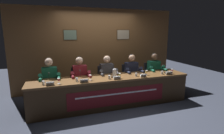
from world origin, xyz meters
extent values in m
plane|color=#383D4C|center=(0.00, 0.00, 0.00)|extent=(12.00, 12.00, 0.00)
cube|color=brown|center=(0.00, 1.45, 1.30)|extent=(5.26, 0.12, 2.60)
cube|color=#4C3319|center=(-0.86, 1.39, 1.78)|extent=(0.41, 0.02, 0.32)
cube|color=slate|center=(-0.86, 1.37, 1.78)|extent=(0.37, 0.01, 0.28)
cube|color=#4C3319|center=(0.86, 1.39, 1.78)|extent=(0.46, 0.02, 0.34)
cube|color=tan|center=(0.86, 1.37, 1.78)|extent=(0.42, 0.01, 0.30)
cube|color=brown|center=(0.00, 0.00, 0.73)|extent=(4.06, 0.78, 0.05)
cube|color=#402A16|center=(0.00, -0.37, 0.35)|extent=(4.00, 0.04, 0.70)
cube|color=#402A16|center=(-1.98, 0.00, 0.35)|extent=(0.08, 0.70, 0.70)
cube|color=#402A16|center=(1.98, 0.00, 0.35)|extent=(0.08, 0.70, 0.70)
cube|color=maroon|center=(0.04, -0.39, 0.35)|extent=(2.43, 0.01, 0.42)
cube|color=white|center=(0.04, -0.39, 0.42)|extent=(2.07, 0.00, 0.04)
cylinder|color=black|center=(-1.50, 0.49, 0.01)|extent=(0.44, 0.44, 0.02)
cylinder|color=black|center=(-1.50, 0.49, 0.23)|extent=(0.05, 0.05, 0.42)
cube|color=#232328|center=(-1.50, 0.49, 0.46)|extent=(0.44, 0.44, 0.03)
cube|color=#232328|center=(-1.50, 0.69, 0.69)|extent=(0.40, 0.05, 0.44)
cylinder|color=black|center=(-1.60, 0.14, 0.24)|extent=(0.10, 0.10, 0.47)
cylinder|color=black|center=(-1.40, 0.14, 0.24)|extent=(0.10, 0.10, 0.47)
cylinder|color=black|center=(-1.60, 0.29, 0.52)|extent=(0.13, 0.34, 0.13)
cylinder|color=black|center=(-1.40, 0.29, 0.52)|extent=(0.13, 0.34, 0.13)
cube|color=#196047|center=(-1.50, 0.46, 0.76)|extent=(0.36, 0.20, 0.48)
sphere|color=beige|center=(-1.50, 0.44, 1.14)|extent=(0.19, 0.19, 0.19)
sphere|color=gray|center=(-1.50, 0.45, 1.15)|extent=(0.17, 0.17, 0.17)
cylinder|color=#196047|center=(-1.71, 0.36, 0.78)|extent=(0.09, 0.30, 0.25)
cylinder|color=#196047|center=(-1.29, 0.36, 0.78)|extent=(0.09, 0.30, 0.25)
cylinder|color=#196047|center=(-1.71, 0.20, 0.78)|extent=(0.07, 0.24, 0.07)
cylinder|color=#196047|center=(-1.29, 0.20, 0.78)|extent=(0.07, 0.24, 0.07)
cube|color=white|center=(-1.49, -0.30, 0.79)|extent=(0.17, 0.03, 0.08)
cube|color=white|center=(-1.49, -0.27, 0.79)|extent=(0.17, 0.03, 0.08)
cube|color=black|center=(-1.49, -0.30, 0.79)|extent=(0.12, 0.01, 0.01)
cylinder|color=white|center=(-1.31, -0.21, 0.75)|extent=(0.06, 0.06, 0.00)
cylinder|color=white|center=(-1.31, -0.21, 0.78)|extent=(0.01, 0.01, 0.05)
cone|color=white|center=(-1.31, -0.21, 0.84)|extent=(0.06, 0.06, 0.06)
cylinder|color=#B21E2D|center=(-1.31, -0.21, 0.84)|extent=(0.04, 0.04, 0.04)
cylinder|color=silver|center=(-1.63, -0.19, 0.79)|extent=(0.06, 0.06, 0.08)
cylinder|color=silver|center=(-1.63, -0.19, 0.78)|extent=(0.05, 0.05, 0.05)
cylinder|color=black|center=(-1.51, -0.10, 0.76)|extent=(0.06, 0.06, 0.02)
cylinder|color=black|center=(-1.51, -0.04, 0.86)|extent=(0.01, 0.13, 0.18)
sphere|color=#2D2D2D|center=(-1.51, 0.02, 0.95)|extent=(0.03, 0.03, 0.03)
cylinder|color=black|center=(-0.75, 0.49, 0.01)|extent=(0.44, 0.44, 0.02)
cylinder|color=black|center=(-0.75, 0.49, 0.23)|extent=(0.05, 0.05, 0.42)
cube|color=#232328|center=(-0.75, 0.49, 0.46)|extent=(0.44, 0.44, 0.03)
cube|color=#232328|center=(-0.75, 0.69, 0.69)|extent=(0.40, 0.05, 0.44)
cylinder|color=black|center=(-0.85, 0.14, 0.24)|extent=(0.10, 0.10, 0.47)
cylinder|color=black|center=(-0.65, 0.14, 0.24)|extent=(0.10, 0.10, 0.47)
cylinder|color=black|center=(-0.85, 0.29, 0.52)|extent=(0.13, 0.34, 0.13)
cylinder|color=black|center=(-0.65, 0.29, 0.52)|extent=(0.13, 0.34, 0.13)
cube|color=maroon|center=(-0.75, 0.46, 0.76)|extent=(0.36, 0.20, 0.48)
sphere|color=beige|center=(-0.75, 0.44, 1.14)|extent=(0.19, 0.19, 0.19)
sphere|color=black|center=(-0.75, 0.45, 1.15)|extent=(0.17, 0.17, 0.17)
cylinder|color=maroon|center=(-0.96, 0.36, 0.78)|extent=(0.09, 0.30, 0.25)
cylinder|color=maroon|center=(-0.54, 0.36, 0.78)|extent=(0.09, 0.30, 0.25)
cylinder|color=maroon|center=(-0.96, 0.20, 0.78)|extent=(0.07, 0.24, 0.07)
cylinder|color=maroon|center=(-0.54, 0.20, 0.78)|extent=(0.07, 0.24, 0.07)
cube|color=white|center=(-0.76, -0.31, 0.79)|extent=(0.19, 0.03, 0.08)
cube|color=white|center=(-0.76, -0.28, 0.79)|extent=(0.19, 0.03, 0.08)
cube|color=black|center=(-0.76, -0.31, 0.79)|extent=(0.13, 0.01, 0.01)
cylinder|color=white|center=(-0.59, -0.14, 0.75)|extent=(0.06, 0.06, 0.00)
cylinder|color=white|center=(-0.59, -0.14, 0.78)|extent=(0.01, 0.01, 0.05)
cone|color=white|center=(-0.59, -0.14, 0.84)|extent=(0.06, 0.06, 0.06)
cylinder|color=#B21E2D|center=(-0.59, -0.14, 0.84)|extent=(0.04, 0.04, 0.04)
cylinder|color=silver|center=(-0.91, -0.16, 0.79)|extent=(0.06, 0.06, 0.08)
cylinder|color=silver|center=(-0.91, -0.16, 0.78)|extent=(0.05, 0.05, 0.05)
cylinder|color=black|center=(-0.80, -0.05, 0.76)|extent=(0.06, 0.06, 0.02)
cylinder|color=black|center=(-0.80, 0.01, 0.86)|extent=(0.01, 0.13, 0.18)
sphere|color=#2D2D2D|center=(-0.80, 0.08, 0.95)|extent=(0.03, 0.03, 0.03)
cylinder|color=black|center=(0.00, 0.49, 0.01)|extent=(0.44, 0.44, 0.02)
cylinder|color=black|center=(0.00, 0.49, 0.23)|extent=(0.05, 0.05, 0.42)
cube|color=#232328|center=(0.00, 0.49, 0.46)|extent=(0.44, 0.44, 0.03)
cube|color=#232328|center=(0.00, 0.69, 0.69)|extent=(0.40, 0.05, 0.44)
cylinder|color=black|center=(-0.10, 0.14, 0.24)|extent=(0.10, 0.10, 0.47)
cylinder|color=black|center=(0.10, 0.14, 0.24)|extent=(0.10, 0.10, 0.47)
cylinder|color=black|center=(-0.10, 0.29, 0.52)|extent=(0.13, 0.34, 0.13)
cylinder|color=black|center=(0.10, 0.29, 0.52)|extent=(0.13, 0.34, 0.13)
cube|color=#38383D|center=(0.00, 0.46, 0.76)|extent=(0.36, 0.20, 0.48)
sphere|color=beige|center=(0.00, 0.44, 1.14)|extent=(0.19, 0.19, 0.19)
sphere|color=#331E0F|center=(0.00, 0.45, 1.15)|extent=(0.17, 0.17, 0.17)
cylinder|color=#38383D|center=(-0.21, 0.36, 0.78)|extent=(0.09, 0.30, 0.25)
cylinder|color=#38383D|center=(0.21, 0.36, 0.78)|extent=(0.09, 0.30, 0.25)
cylinder|color=#38383D|center=(-0.21, 0.20, 0.78)|extent=(0.07, 0.24, 0.07)
cylinder|color=#38383D|center=(0.21, 0.20, 0.78)|extent=(0.07, 0.24, 0.07)
cube|color=white|center=(0.03, -0.30, 0.79)|extent=(0.18, 0.03, 0.08)
cube|color=white|center=(0.03, -0.26, 0.79)|extent=(0.18, 0.03, 0.08)
cube|color=black|center=(0.03, -0.30, 0.79)|extent=(0.12, 0.01, 0.01)
cylinder|color=white|center=(0.13, -0.20, 0.75)|extent=(0.06, 0.06, 0.00)
cylinder|color=white|center=(0.13, -0.20, 0.78)|extent=(0.01, 0.01, 0.05)
cone|color=white|center=(0.13, -0.20, 0.84)|extent=(0.06, 0.06, 0.06)
cylinder|color=yellow|center=(0.13, -0.20, 0.84)|extent=(0.04, 0.04, 0.04)
cylinder|color=silver|center=(-0.13, -0.18, 0.79)|extent=(0.06, 0.06, 0.08)
cylinder|color=silver|center=(-0.13, -0.18, 0.78)|extent=(0.05, 0.05, 0.05)
cylinder|color=black|center=(-0.02, -0.07, 0.76)|extent=(0.06, 0.06, 0.02)
cylinder|color=black|center=(-0.02, -0.01, 0.86)|extent=(0.01, 0.13, 0.18)
sphere|color=#2D2D2D|center=(-0.02, 0.05, 0.95)|extent=(0.03, 0.03, 0.03)
cylinder|color=black|center=(0.75, 0.49, 0.01)|extent=(0.44, 0.44, 0.02)
cylinder|color=black|center=(0.75, 0.49, 0.23)|extent=(0.05, 0.05, 0.42)
cube|color=#232328|center=(0.75, 0.49, 0.46)|extent=(0.44, 0.44, 0.03)
cube|color=#232328|center=(0.75, 0.69, 0.69)|extent=(0.40, 0.05, 0.44)
cylinder|color=black|center=(0.65, 0.14, 0.24)|extent=(0.10, 0.10, 0.47)
cylinder|color=black|center=(0.85, 0.14, 0.24)|extent=(0.10, 0.10, 0.47)
cylinder|color=black|center=(0.65, 0.29, 0.52)|extent=(0.13, 0.34, 0.13)
cylinder|color=black|center=(0.85, 0.29, 0.52)|extent=(0.13, 0.34, 0.13)
cube|color=#1E2338|center=(0.75, 0.46, 0.76)|extent=(0.36, 0.20, 0.48)
sphere|color=tan|center=(0.75, 0.44, 1.14)|extent=(0.19, 0.19, 0.19)
sphere|color=black|center=(0.75, 0.45, 1.15)|extent=(0.17, 0.17, 0.17)
cylinder|color=#1E2338|center=(0.54, 0.36, 0.78)|extent=(0.09, 0.30, 0.25)
cylinder|color=#1E2338|center=(0.96, 0.36, 0.78)|extent=(0.09, 0.30, 0.25)
cylinder|color=#1E2338|center=(0.54, 0.20, 0.78)|extent=(0.07, 0.24, 0.07)
cylinder|color=#1E2338|center=(0.96, 0.20, 0.78)|extent=(0.07, 0.24, 0.07)
cube|color=white|center=(0.73, -0.31, 0.79)|extent=(0.16, 0.03, 0.08)
cube|color=white|center=(0.73, -0.28, 0.79)|extent=(0.16, 0.03, 0.08)
cube|color=black|center=(0.73, -0.32, 0.79)|extent=(0.11, 0.01, 0.01)
cylinder|color=white|center=(0.92, -0.13, 0.75)|extent=(0.06, 0.06, 0.00)
cylinder|color=white|center=(0.92, -0.13, 0.78)|extent=(0.01, 0.01, 0.05)
cone|color=white|center=(0.92, -0.13, 0.84)|extent=(0.06, 0.06, 0.06)
cylinder|color=yellow|center=(0.92, -0.13, 0.84)|extent=(0.04, 0.04, 0.04)
cylinder|color=silver|center=(0.60, -0.16, 0.79)|extent=(0.06, 0.06, 0.08)
cylinder|color=silver|center=(0.60, -0.16, 0.78)|extent=(0.05, 0.05, 0.05)
cylinder|color=black|center=(0.79, -0.06, 0.76)|extent=(0.06, 0.06, 0.02)
cylinder|color=black|center=(0.79, 0.00, 0.86)|extent=(0.01, 0.13, 0.18)
sphere|color=#2D2D2D|center=(0.79, 0.07, 0.95)|extent=(0.03, 0.03, 0.03)
cylinder|color=black|center=(1.50, 0.49, 0.01)|extent=(0.44, 0.44, 0.02)
cylinder|color=black|center=(1.50, 0.49, 0.23)|extent=(0.05, 0.05, 0.42)
cube|color=#232328|center=(1.50, 0.49, 0.46)|extent=(0.44, 0.44, 0.03)
cube|color=#232328|center=(1.50, 0.69, 0.69)|extent=(0.40, 0.05, 0.44)
cylinder|color=black|center=(1.40, 0.14, 0.24)|extent=(0.10, 0.10, 0.47)
cylinder|color=black|center=(1.60, 0.14, 0.24)|extent=(0.10, 0.10, 0.47)
cylinder|color=black|center=(1.40, 0.29, 0.52)|extent=(0.13, 0.34, 0.13)
cylinder|color=black|center=(1.60, 0.29, 0.52)|extent=(0.13, 0.34, 0.13)
cube|color=#196047|center=(1.50, 0.46, 0.76)|extent=(0.36, 0.20, 0.48)
sphere|color=brown|center=(1.50, 0.44, 1.14)|extent=(0.19, 0.19, 0.19)
sphere|color=black|center=(1.50, 0.45, 1.15)|extent=(0.17, 0.17, 0.17)
cylinder|color=#196047|center=(1.29, 0.36, 0.78)|extent=(0.09, 0.30, 0.25)
cylinder|color=#196047|center=(1.71, 0.36, 0.78)|extent=(0.09, 0.30, 0.25)
cylinder|color=#196047|center=(1.29, 0.20, 0.78)|extent=(0.07, 0.24, 0.07)
cylinder|color=#196047|center=(1.71, 0.20, 0.78)|extent=(0.07, 0.24, 0.07)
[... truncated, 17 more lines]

